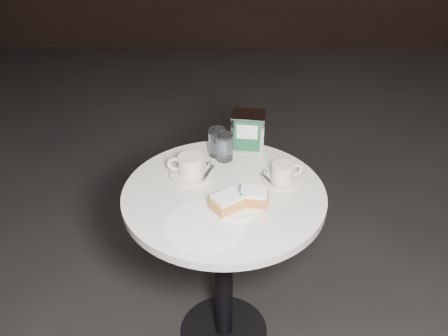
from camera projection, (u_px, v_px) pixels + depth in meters
ground at (224, 334)px, 2.12m from camera, size 7.00×7.00×0.00m
cafe_table at (224, 236)px, 1.81m from camera, size 0.70×0.70×0.74m
sugar_spill at (205, 225)px, 1.56m from camera, size 0.26×0.26×0.00m
beignet_plate at (239, 201)px, 1.62m from camera, size 0.23×0.23×0.06m
coffee_cup_left at (191, 167)px, 1.77m from camera, size 0.17×0.17×0.08m
coffee_cup_right at (282, 174)px, 1.75m from camera, size 0.16×0.16×0.07m
water_glass_left at (217, 142)px, 1.88m from camera, size 0.07×0.07×0.11m
water_glass_right at (224, 147)px, 1.86m from camera, size 0.08×0.08×0.10m
napkin_dispenser at (248, 131)px, 1.91m from camera, size 0.14×0.12×0.15m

